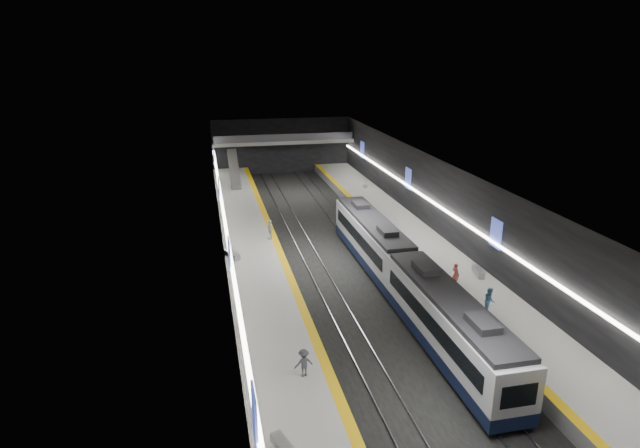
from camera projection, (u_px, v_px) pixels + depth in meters
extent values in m
plane|color=black|center=(341.00, 260.00, 46.96)|extent=(70.00, 70.00, 0.00)
cube|color=beige|center=(342.00, 171.00, 44.43)|extent=(20.00, 70.00, 0.04)
cube|color=black|center=(223.00, 225.00, 43.66)|extent=(0.04, 70.00, 8.00)
cube|color=black|center=(450.00, 210.00, 47.72)|extent=(0.04, 70.00, 8.00)
cube|color=black|center=(281.00, 146.00, 78.12)|extent=(20.00, 0.04, 8.00)
cube|color=slate|center=(255.00, 262.00, 45.28)|extent=(5.00, 70.00, 1.00)
cube|color=#979793|center=(255.00, 256.00, 45.11)|extent=(5.00, 70.00, 0.02)
cube|color=yellow|center=(281.00, 254.00, 45.56)|extent=(0.60, 70.00, 0.02)
cube|color=slate|center=(421.00, 248.00, 48.32)|extent=(5.00, 70.00, 1.00)
cube|color=#979793|center=(421.00, 243.00, 48.16)|extent=(5.00, 70.00, 0.02)
cube|color=yellow|center=(398.00, 245.00, 47.71)|extent=(0.60, 70.00, 0.02)
cube|color=gray|center=(305.00, 263.00, 46.28)|extent=(0.08, 70.00, 0.12)
cube|color=gray|center=(321.00, 261.00, 46.58)|extent=(0.08, 70.00, 0.12)
cube|color=gray|center=(360.00, 258.00, 47.30)|extent=(0.08, 70.00, 0.12)
cube|color=gray|center=(376.00, 257.00, 47.59)|extent=(0.08, 70.00, 0.12)
cube|color=#0E1735|center=(447.00, 343.00, 32.42)|extent=(2.65, 15.00, 0.80)
cube|color=silver|center=(449.00, 319.00, 31.90)|extent=(2.65, 15.00, 2.50)
cube|color=black|center=(451.00, 298.00, 31.45)|extent=(2.44, 14.25, 0.30)
cube|color=black|center=(449.00, 318.00, 31.88)|extent=(2.69, 13.20, 1.00)
cube|color=black|center=(519.00, 396.00, 24.95)|extent=(1.85, 0.05, 1.20)
cube|color=#0E1735|center=(372.00, 254.00, 46.32)|extent=(2.65, 15.00, 0.80)
cube|color=silver|center=(372.00, 236.00, 45.80)|extent=(2.65, 15.00, 2.50)
cube|color=black|center=(373.00, 221.00, 45.35)|extent=(2.44, 14.25, 0.30)
cube|color=black|center=(372.00, 236.00, 45.78)|extent=(2.69, 13.20, 1.00)
cube|color=black|center=(404.00, 271.00, 38.84)|extent=(1.85, 0.05, 1.20)
cube|color=#4657D2|center=(255.00, 416.00, 20.35)|extent=(0.10, 1.50, 2.20)
cube|color=#4657D2|center=(229.00, 254.00, 36.11)|extent=(0.10, 1.50, 2.20)
cube|color=#4657D2|center=(219.00, 189.00, 52.78)|extent=(0.10, 1.50, 2.20)
cube|color=#4657D2|center=(214.00, 156.00, 68.53)|extent=(0.10, 1.50, 2.20)
cube|color=#4657D2|center=(496.00, 234.00, 40.14)|extent=(0.10, 1.50, 2.20)
cube|color=#4657D2|center=(408.00, 178.00, 56.81)|extent=(0.10, 1.50, 2.20)
cube|color=#4657D2|center=(362.00, 150.00, 72.57)|extent=(0.10, 1.50, 2.20)
cube|color=white|center=(226.00, 227.00, 43.76)|extent=(0.25, 68.60, 0.12)
cube|color=white|center=(447.00, 212.00, 47.75)|extent=(0.25, 68.60, 0.12)
cube|color=gray|center=(283.00, 141.00, 75.95)|extent=(20.00, 3.00, 0.50)
cube|color=#47474C|center=(285.00, 138.00, 74.37)|extent=(19.60, 0.08, 1.00)
cube|color=#99999E|center=(234.00, 169.00, 68.61)|extent=(1.20, 7.50, 3.92)
cube|color=#99999E|center=(284.00, 448.00, 23.31)|extent=(1.04, 1.91, 0.45)
cube|color=#99999E|center=(232.00, 255.00, 44.82)|extent=(1.26, 1.95, 0.47)
cube|color=#99999E|center=(478.00, 272.00, 41.46)|extent=(0.93, 1.94, 0.46)
cube|color=#99999E|center=(366.00, 184.00, 67.70)|extent=(1.09, 1.96, 0.46)
imported|color=#B75044|center=(456.00, 274.00, 39.45)|extent=(0.60, 0.73, 1.72)
imported|color=teal|center=(489.00, 300.00, 35.40)|extent=(0.93, 1.04, 1.75)
imported|color=silver|center=(270.00, 230.00, 48.87)|extent=(0.69, 1.16, 1.84)
imported|color=#44444C|center=(304.00, 363.00, 28.54)|extent=(1.11, 0.75, 1.59)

